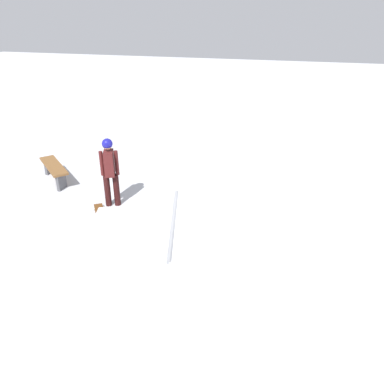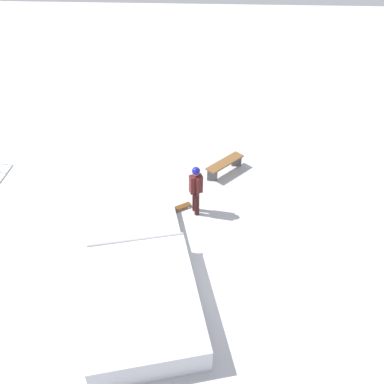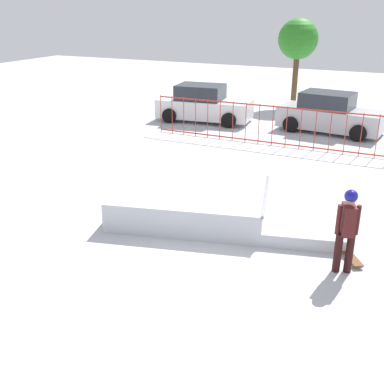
{
  "view_description": "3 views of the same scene",
  "coord_description": "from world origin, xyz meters",
  "px_view_note": "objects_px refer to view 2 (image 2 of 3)",
  "views": [
    {
      "loc": [
        -1.0,
        6.93,
        4.46
      ],
      "look_at": [
        0.85,
        -0.04,
        0.9
      ],
      "focal_mm": 35.4,
      "sensor_mm": 36.0,
      "label": 1
    },
    {
      "loc": [
        -6.67,
        -1.03,
        8.43
      ],
      "look_at": [
        2.78,
        -0.5,
        1.0
      ],
      "focal_mm": 37.51,
      "sensor_mm": 36.0,
      "label": 2
    },
    {
      "loc": [
        3.81,
        -9.13,
        4.9
      ],
      "look_at": [
        -0.79,
        0.58,
        0.6
      ],
      "focal_mm": 44.08,
      "sensor_mm": 36.0,
      "label": 3
    }
  ],
  "objects_px": {
    "skater": "(196,187)",
    "skateboard": "(179,207)",
    "skate_ramp": "(142,287)",
    "park_bench": "(225,165)"
  },
  "relations": [
    {
      "from": "skater",
      "to": "skateboard",
      "type": "xyz_separation_m",
      "value": [
        0.1,
        0.53,
        -0.93
      ]
    },
    {
      "from": "skate_ramp",
      "to": "skateboard",
      "type": "distance_m",
      "value": 3.51
    },
    {
      "from": "skateboard",
      "to": "skate_ramp",
      "type": "bearing_deg",
      "value": -134.15
    },
    {
      "from": "park_bench",
      "to": "skateboard",
      "type": "bearing_deg",
      "value": 145.41
    },
    {
      "from": "skater",
      "to": "skate_ramp",
      "type": "bearing_deg",
      "value": -131.11
    },
    {
      "from": "skate_ramp",
      "to": "skater",
      "type": "bearing_deg",
      "value": -33.91
    },
    {
      "from": "skate_ramp",
      "to": "park_bench",
      "type": "relative_size",
      "value": 4.05
    },
    {
      "from": "skate_ramp",
      "to": "park_bench",
      "type": "bearing_deg",
      "value": -35.12
    },
    {
      "from": "park_bench",
      "to": "skate_ramp",
      "type": "bearing_deg",
      "value": 158.95
    },
    {
      "from": "skateboard",
      "to": "skater",
      "type": "bearing_deg",
      "value": -43.62
    }
  ]
}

